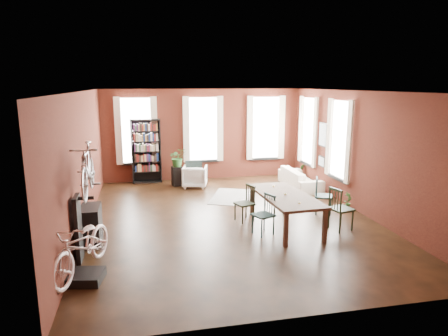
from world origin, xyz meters
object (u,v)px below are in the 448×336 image
object	(u,v)px
white_armchair	(195,175)
bicycle_floor	(81,221)
dining_chair_b	(244,204)
bookshelf	(146,151)
dining_chair_a	(263,215)
dining_chair_d	(324,196)
dining_table	(285,211)
bike_trainer	(86,277)
plant_stand	(177,176)
dining_chair_c	(341,209)
cream_sofa	(300,175)
console_table	(91,225)

from	to	relation	value
white_armchair	bicycle_floor	size ratio (longest dim) A/B	0.41
dining_chair_b	bicycle_floor	bearing A→B (deg)	-74.73
bookshelf	white_armchair	world-z (taller)	bookshelf
dining_chair_a	dining_chair_d	xyz separation A→B (m)	(2.00, 1.10, 0.02)
white_armchair	dining_table	bearing A→B (deg)	124.66
white_armchair	bike_trainer	world-z (taller)	white_armchair
plant_stand	bicycle_floor	bearing A→B (deg)	-108.83
plant_stand	bicycle_floor	xyz separation A→B (m)	(-2.17, -6.38, 0.79)
dining_chair_d	bicycle_floor	xyz separation A→B (m)	(-5.69, -2.61, 0.63)
bicycle_floor	bike_trainer	bearing A→B (deg)	-7.75
dining_chair_b	bicycle_floor	world-z (taller)	bicycle_floor
dining_chair_d	dining_table	bearing A→B (deg)	143.41
dining_table	dining_chair_a	distance (m)	0.72
dining_chair_c	plant_stand	world-z (taller)	dining_chair_c
dining_chair_a	bike_trainer	size ratio (longest dim) A/B	1.67
dining_chair_d	cream_sofa	size ratio (longest dim) A/B	0.46
console_table	plant_stand	size ratio (longest dim) A/B	1.23
dining_chair_a	dining_chair_c	size ratio (longest dim) A/B	0.90
bookshelf	plant_stand	bearing A→B (deg)	-32.92
console_table	bicycle_floor	distance (m)	1.94
dining_table	dining_chair_c	bearing A→B (deg)	-21.30
dining_table	console_table	xyz separation A→B (m)	(-4.42, -0.03, -0.00)
console_table	white_armchair	bearing A→B (deg)	56.44
bookshelf	cream_sofa	distance (m)	5.28
dining_table	cream_sofa	size ratio (longest dim) A/B	1.14
dining_chair_b	console_table	world-z (taller)	dining_chair_b
dining_chair_b	dining_chair_c	bearing A→B (deg)	43.33
cream_sofa	dining_chair_d	bearing A→B (deg)	170.38
dining_table	bookshelf	bearing A→B (deg)	118.03
dining_table	bike_trainer	distance (m)	4.70
white_armchair	dining_chair_d	bearing A→B (deg)	144.55
dining_chair_a	console_table	xyz separation A→B (m)	(-3.78, 0.29, -0.06)
dining_table	dining_chair_d	bearing A→B (deg)	26.57
dining_chair_c	cream_sofa	distance (m)	3.92
dining_table	bicycle_floor	size ratio (longest dim) A/B	1.25
plant_stand	bike_trainer	bearing A→B (deg)	-108.61
dining_chair_a	white_armchair	size ratio (longest dim) A/B	1.17
dining_chair_d	cream_sofa	bearing A→B (deg)	14.01
dining_chair_c	bookshelf	size ratio (longest dim) A/B	0.46
console_table	dining_chair_c	bearing A→B (deg)	-3.81
dining_chair_c	bookshelf	distance (m)	7.11
dining_chair_b	plant_stand	bearing A→B (deg)	178.91
dining_table	dining_chair_c	world-z (taller)	dining_chair_c
bicycle_floor	dining_chair_a	bearing A→B (deg)	42.44
dining_table	dining_chair_b	size ratio (longest dim) A/B	2.63
plant_stand	bicycle_floor	world-z (taller)	bicycle_floor
bookshelf	white_armchair	bearing A→B (deg)	-31.58
console_table	bicycle_floor	bearing A→B (deg)	-87.42
dining_chair_c	dining_chair_a	bearing A→B (deg)	72.50
dining_chair_d	plant_stand	xyz separation A→B (m)	(-3.52, 3.76, -0.15)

